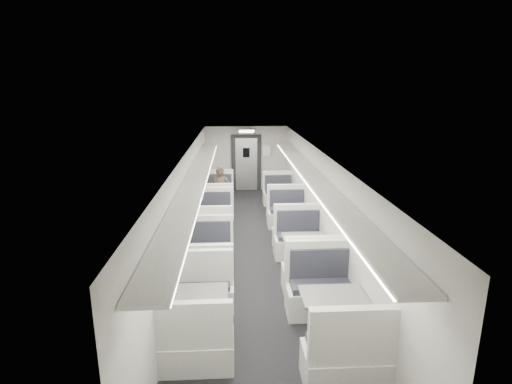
{
  "coord_description": "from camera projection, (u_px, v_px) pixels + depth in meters",
  "views": [
    {
      "loc": [
        -0.44,
        -8.67,
        3.8
      ],
      "look_at": [
        0.09,
        1.02,
        1.23
      ],
      "focal_mm": 28.0,
      "sensor_mm": 36.0,
      "label": 1
    }
  ],
  "objects": [
    {
      "name": "booth_right_d",
      "position": [
        332.0,
        319.0,
        6.0
      ],
      "size": [
        1.16,
        2.36,
        1.26
      ],
      "color": "white",
      "rests_on": "room"
    },
    {
      "name": "wall_notice",
      "position": [
        266.0,
        151.0,
        14.74
      ],
      "size": [
        0.32,
        0.02,
        0.4
      ],
      "primitive_type": "cube",
      "color": "white",
      "rests_on": "room"
    },
    {
      "name": "luggage_rack_left",
      "position": [
        197.0,
        178.0,
        8.52
      ],
      "size": [
        0.46,
        10.4,
        0.09
      ],
      "color": "white",
      "rests_on": "room"
    },
    {
      "name": "luggage_rack_right",
      "position": [
        312.0,
        176.0,
        8.65
      ],
      "size": [
        0.46,
        10.4,
        0.09
      ],
      "color": "white",
      "rests_on": "room"
    },
    {
      "name": "exit_sign",
      "position": [
        247.0,
        131.0,
        14.04
      ],
      "size": [
        0.62,
        0.12,
        0.16
      ],
      "color": "black",
      "rests_on": "room"
    },
    {
      "name": "window_a",
      "position": [
        200.0,
        169.0,
        12.23
      ],
      "size": [
        0.02,
        1.18,
        0.84
      ],
      "primitive_type": "cube",
      "color": "black",
      "rests_on": "room"
    },
    {
      "name": "room",
      "position": [
        254.0,
        205.0,
        9.06
      ],
      "size": [
        3.24,
        12.24,
        2.64
      ],
      "color": "black",
      "rests_on": "ground"
    },
    {
      "name": "booth_left_d",
      "position": [
        201.0,
        312.0,
        6.26
      ],
      "size": [
        1.03,
        2.09,
        1.12
      ],
      "color": "white",
      "rests_on": "room"
    },
    {
      "name": "booth_right_b",
      "position": [
        291.0,
        222.0,
        10.38
      ],
      "size": [
        1.07,
        2.16,
        1.16
      ],
      "color": "white",
      "rests_on": "room"
    },
    {
      "name": "window_d",
      "position": [
        164.0,
        259.0,
        5.86
      ],
      "size": [
        0.02,
        1.18,
        0.84
      ],
      "primitive_type": "cube",
      "color": "black",
      "rests_on": "room"
    },
    {
      "name": "booth_left_b",
      "position": [
        214.0,
        222.0,
        10.51
      ],
      "size": [
        0.98,
        1.99,
        1.06
      ],
      "color": "white",
      "rests_on": "room"
    },
    {
      "name": "booth_right_c",
      "position": [
        304.0,
        254.0,
        8.38
      ],
      "size": [
        1.1,
        2.23,
        1.19
      ],
      "color": "white",
      "rests_on": "room"
    },
    {
      "name": "vestibule_door",
      "position": [
        246.0,
        163.0,
        14.83
      ],
      "size": [
        1.1,
        0.13,
        2.1
      ],
      "color": "black",
      "rests_on": "room"
    },
    {
      "name": "window_b",
      "position": [
        193.0,
        187.0,
        10.1
      ],
      "size": [
        0.02,
        1.18,
        0.84
      ],
      "primitive_type": "cube",
      "color": "black",
      "rests_on": "room"
    },
    {
      "name": "window_c",
      "position": [
        183.0,
        213.0,
        7.98
      ],
      "size": [
        0.02,
        1.18,
        0.84
      ],
      "primitive_type": "cube",
      "color": "black",
      "rests_on": "room"
    },
    {
      "name": "booth_left_a",
      "position": [
        217.0,
        199.0,
        12.54
      ],
      "size": [
        1.03,
        2.09,
        1.12
      ],
      "color": "white",
      "rests_on": "room"
    },
    {
      "name": "booth_left_c",
      "position": [
        208.0,
        265.0,
        7.92
      ],
      "size": [
        1.02,
        2.07,
        1.11
      ],
      "color": "white",
      "rests_on": "room"
    },
    {
      "name": "passenger",
      "position": [
        221.0,
        192.0,
        11.87
      ],
      "size": [
        0.62,
        0.47,
        1.53
      ],
      "primitive_type": "imported",
      "rotation": [
        0.0,
        0.0,
        -0.19
      ],
      "color": "black",
      "rests_on": "room"
    },
    {
      "name": "booth_right_a",
      "position": [
        281.0,
        199.0,
        12.55
      ],
      "size": [
        1.0,
        2.02,
        1.08
      ],
      "color": "white",
      "rests_on": "room"
    }
  ]
}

